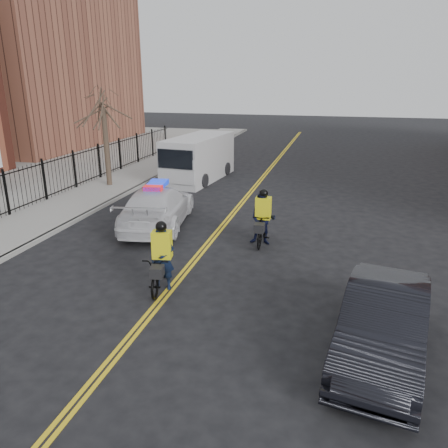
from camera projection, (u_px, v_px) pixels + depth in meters
ground at (176, 283)px, 12.65m from camera, size 120.00×120.00×0.00m
center_line_left at (236, 207)px, 20.00m from camera, size 0.10×60.00×0.01m
center_line_right at (240, 207)px, 19.96m from camera, size 0.10×60.00×0.01m
sidewalk at (92, 195)px, 21.78m from camera, size 3.00×60.00×0.15m
curb at (119, 197)px, 21.41m from camera, size 0.20×60.00×0.15m
iron_fence at (63, 175)px, 21.84m from camera, size 0.12×28.00×2.00m
warehouse_far at (23, 61)px, 37.98m from camera, size 14.00×18.00×14.00m
street_tree at (104, 121)px, 22.53m from camera, size 3.20×3.20×4.80m
police_cruiser at (157, 206)px, 17.29m from camera, size 3.11×5.77×1.75m
dark_sedan at (383, 323)px, 9.13m from camera, size 2.37×4.88×1.54m
cargo_van at (198, 159)px, 24.94m from camera, size 2.77×6.15×2.49m
cyclist_near at (163, 266)px, 12.12m from camera, size 1.05×2.12×1.99m
cyclist_far at (263, 223)px, 15.37m from camera, size 0.91×2.00×2.02m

